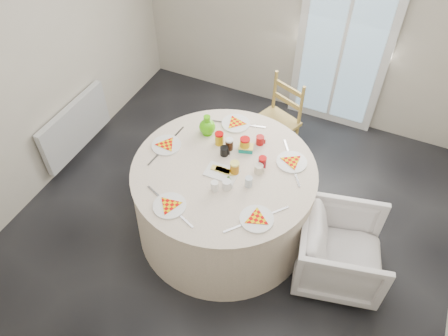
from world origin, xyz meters
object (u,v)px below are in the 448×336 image
at_px(radiator, 76,127).
at_px(green_pitcher, 207,126).
at_px(table, 224,200).
at_px(armchair, 342,247).
at_px(wooden_chair, 275,122).

height_order(radiator, green_pitcher, green_pitcher).
relative_size(table, armchair, 2.25).
height_order(radiator, table, table).
height_order(table, wooden_chair, wooden_chair).
xyz_separation_m(radiator, armchair, (2.97, -0.29, 0.01)).
height_order(wooden_chair, green_pitcher, green_pitcher).
distance_m(wooden_chair, green_pitcher, 0.95).
bearing_deg(table, green_pitcher, 133.52).
height_order(table, armchair, table).
xyz_separation_m(table, armchair, (1.11, -0.06, 0.02)).
distance_m(armchair, green_pitcher, 1.57).
distance_m(table, armchair, 1.11).
xyz_separation_m(radiator, wooden_chair, (1.93, 0.88, 0.09)).
distance_m(radiator, green_pitcher, 1.61).
xyz_separation_m(radiator, green_pitcher, (1.53, 0.11, 0.49)).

